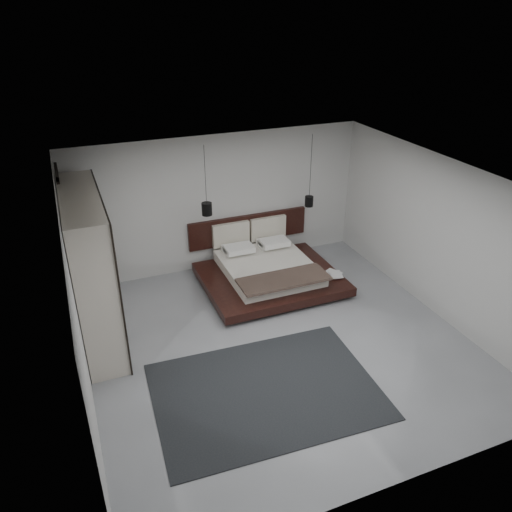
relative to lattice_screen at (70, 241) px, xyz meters
name	(u,v)px	position (x,y,z in m)	size (l,w,h in m)	color
floor	(279,342)	(2.95, -2.45, -1.30)	(6.00, 6.00, 0.00)	#979A9F
ceiling	(283,181)	(2.95, -2.45, 1.50)	(6.00, 6.00, 0.00)	white
wall_back	(220,203)	(2.95, 0.55, 0.10)	(6.00, 6.00, 0.00)	#B9B9B7
wall_front	(401,398)	(2.95, -5.45, 0.10)	(6.00, 6.00, 0.00)	#B9B9B7
wall_left	(76,309)	(-0.05, -2.45, 0.10)	(6.00, 6.00, 0.00)	#B9B9B7
wall_right	(439,238)	(5.95, -2.45, 0.10)	(6.00, 6.00, 0.00)	#B9B9B7
lattice_screen	(70,241)	(0.00, 0.00, 0.00)	(0.05, 0.90, 2.60)	black
bed	(267,270)	(3.55, -0.54, -1.02)	(2.62, 2.32, 1.05)	black
book_lower	(330,275)	(4.62, -1.17, -1.04)	(0.23, 0.31, 0.03)	#99724C
book_upper	(330,275)	(4.60, -1.19, -1.02)	(0.23, 0.31, 0.02)	#99724C
pendant_left	(207,209)	(2.48, -0.14, 0.30)	(0.20, 0.20, 1.33)	black
pendant_right	(309,201)	(4.62, -0.14, 0.15)	(0.17, 0.17, 1.47)	black
wardrobe	(91,269)	(0.25, -1.09, -0.05)	(0.60, 2.54, 2.49)	beige
rug	(266,391)	(2.29, -3.43, -1.29)	(3.21, 2.29, 0.01)	black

